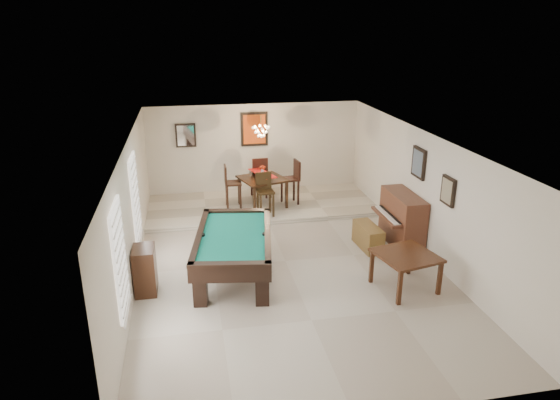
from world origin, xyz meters
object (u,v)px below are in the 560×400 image
object	(u,v)px
flower_vase	(262,169)
dining_chair_north	(259,177)
chandelier	(261,127)
square_table	(405,271)
pool_table	(234,256)
piano_bench	(368,237)
apothecary_chest	(145,270)
dining_chair_west	(233,186)
dining_chair_east	(290,182)
upright_piano	(396,220)
dining_chair_south	(265,195)
dining_table	(263,190)

from	to	relation	value
flower_vase	dining_chair_north	bearing A→B (deg)	89.58
chandelier	square_table	bearing A→B (deg)	-67.31
square_table	flower_vase	size ratio (longest dim) A/B	4.77
dining_chair_north	square_table	bearing A→B (deg)	105.91
pool_table	piano_bench	xyz separation A→B (m)	(3.03, 0.77, -0.17)
pool_table	apothecary_chest	bearing A→B (deg)	-161.10
square_table	piano_bench	world-z (taller)	square_table
dining_chair_west	pool_table	bearing A→B (deg)	175.53
dining_chair_east	pool_table	bearing A→B (deg)	-35.05
pool_table	dining_chair_north	world-z (taller)	dining_chair_north
piano_bench	dining_chair_north	bearing A→B (deg)	118.79
upright_piano	dining_chair_west	size ratio (longest dim) A/B	1.26
pool_table	upright_piano	xyz separation A→B (m)	(3.69, 0.80, 0.16)
upright_piano	chandelier	size ratio (longest dim) A/B	2.38
apothecary_chest	dining_chair_north	xyz separation A→B (m)	(2.79, 4.55, 0.26)
apothecary_chest	dining_chair_north	world-z (taller)	dining_chair_north
upright_piano	apothecary_chest	bearing A→B (deg)	-168.44
pool_table	piano_bench	size ratio (longest dim) A/B	2.78
dining_chair_north	upright_piano	bearing A→B (deg)	122.33
pool_table	dining_chair_east	size ratio (longest dim) A/B	2.22
dining_chair_south	chandelier	size ratio (longest dim) A/B	1.81
piano_bench	square_table	bearing A→B (deg)	-88.59
piano_bench	chandelier	bearing A→B (deg)	123.73
apothecary_chest	chandelier	bearing A→B (deg)	54.84
apothecary_chest	flower_vase	xyz separation A→B (m)	(2.78, 3.83, 0.68)
square_table	dining_chair_east	world-z (taller)	dining_chair_east
dining_chair_south	dining_chair_west	bearing A→B (deg)	128.56
upright_piano	piano_bench	size ratio (longest dim) A/B	1.51
pool_table	chandelier	bearing A→B (deg)	82.01
piano_bench	dining_chair_south	bearing A→B (deg)	133.67
square_table	flower_vase	world-z (taller)	flower_vase
dining_chair_south	chandelier	bearing A→B (deg)	81.91
upright_piano	dining_table	xyz separation A→B (m)	(-2.58, 2.74, -0.03)
pool_table	dining_chair_west	world-z (taller)	dining_chair_west
flower_vase	dining_chair_north	xyz separation A→B (m)	(0.01, 0.71, -0.42)
dining_chair_north	dining_chair_west	xyz separation A→B (m)	(-0.78, -0.68, -0.01)
chandelier	dining_chair_east	bearing A→B (deg)	-5.28
piano_bench	flower_vase	distance (m)	3.48
apothecary_chest	square_table	bearing A→B (deg)	-9.21
upright_piano	flower_vase	xyz separation A→B (m)	(-2.58, 2.74, 0.52)
pool_table	piano_bench	bearing A→B (deg)	23.03
dining_chair_west	dining_chair_south	bearing A→B (deg)	-134.82
dining_chair_east	upright_piano	bearing A→B (deg)	25.71
piano_bench	flower_vase	bearing A→B (deg)	124.72
dining_chair_south	dining_chair_east	world-z (taller)	dining_chair_east
dining_chair_south	flower_vase	bearing A→B (deg)	81.16
dining_chair_west	dining_chair_east	world-z (taller)	dining_chair_east
chandelier	upright_piano	bearing A→B (deg)	-47.85
pool_table	flower_vase	distance (m)	3.77
pool_table	dining_chair_north	bearing A→B (deg)	84.16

